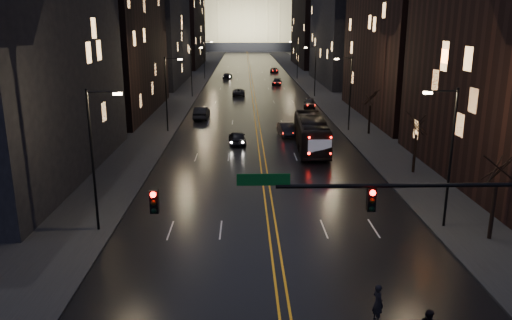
{
  "coord_description": "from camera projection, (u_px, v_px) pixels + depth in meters",
  "views": [
    {
      "loc": [
        -1.79,
        -19.45,
        12.64
      ],
      "look_at": [
        -0.97,
        13.29,
        3.71
      ],
      "focal_mm": 35.0,
      "sensor_mm": 36.0,
      "label": 1
    }
  ],
  "objects": [
    {
      "name": "building_left_mid",
      "position": [
        106.0,
        14.0,
        70.03
      ],
      "size": [
        12.0,
        30.0,
        28.0
      ],
      "primitive_type": "cube",
      "color": "black",
      "rests_on": "ground"
    },
    {
      "name": "capitol",
      "position": [
        246.0,
        15.0,
        258.75
      ],
      "size": [
        90.0,
        50.0,
        58.5
      ],
      "color": "black",
      "rests_on": "ground"
    },
    {
      "name": "streetlamp_right_mid",
      "position": [
        349.0,
        90.0,
        59.64
      ],
      "size": [
        2.13,
        0.25,
        9.0
      ],
      "color": "black",
      "rests_on": "ground"
    },
    {
      "name": "road",
      "position": [
        249.0,
        69.0,
        147.52
      ],
      "size": [
        20.0,
        320.0,
        0.02
      ],
      "primitive_type": "cube",
      "color": "black",
      "rests_on": "ground"
    },
    {
      "name": "ground",
      "position": [
        285.0,
        319.0,
        22.13
      ],
      "size": [
        900.0,
        900.0,
        0.0
      ],
      "primitive_type": "plane",
      "color": "black",
      "rests_on": "ground"
    },
    {
      "name": "tree_right_far",
      "position": [
        371.0,
        97.0,
        57.91
      ],
      "size": [
        2.4,
        2.4,
        6.65
      ],
      "color": "black",
      "rests_on": "ground"
    },
    {
      "name": "building_left_near",
      "position": [
        4.0,
        46.0,
        39.95
      ],
      "size": [
        12.0,
        28.0,
        22.0
      ],
      "primitive_type": "cube",
      "color": "black",
      "rests_on": "ground"
    },
    {
      "name": "building_left_far",
      "position": [
        154.0,
        37.0,
        107.73
      ],
      "size": [
        12.0,
        34.0,
        20.0
      ],
      "primitive_type": "cube",
      "color": "black",
      "rests_on": "ground"
    },
    {
      "name": "sidewalk_left",
      "position": [
        202.0,
        68.0,
        147.16
      ],
      "size": [
        8.0,
        320.0,
        0.16
      ],
      "primitive_type": "cube",
      "color": "black",
      "rests_on": "ground"
    },
    {
      "name": "pedestrian_a",
      "position": [
        378.0,
        303.0,
        21.74
      ],
      "size": [
        0.61,
        0.75,
        1.79
      ],
      "primitive_type": "imported",
      "rotation": [
        0.0,
        0.0,
        1.89
      ],
      "color": "black",
      "rests_on": "ground"
    },
    {
      "name": "receding_car_a",
      "position": [
        287.0,
        129.0,
        58.31
      ],
      "size": [
        2.16,
        4.79,
        1.52
      ],
      "primitive_type": "imported",
      "rotation": [
        0.0,
        0.0,
        0.12
      ],
      "color": "black",
      "rests_on": "ground"
    },
    {
      "name": "streetlamp_left_mid",
      "position": [
        168.0,
        90.0,
        59.11
      ],
      "size": [
        2.13,
        0.25,
        9.0
      ],
      "color": "black",
      "rests_on": "ground"
    },
    {
      "name": "traffic_signal",
      "position": [
        427.0,
        210.0,
        20.93
      ],
      "size": [
        17.29,
        0.45,
        7.0
      ],
      "color": "black",
      "rests_on": "ground"
    },
    {
      "name": "streetlamp_right_dist",
      "position": [
        297.0,
        58.0,
        117.51
      ],
      "size": [
        2.13,
        0.25,
        9.0
      ],
      "color": "black",
      "rests_on": "ground"
    },
    {
      "name": "receding_car_d",
      "position": [
        274.0,
        70.0,
        135.08
      ],
      "size": [
        2.34,
        4.79,
        1.31
      ],
      "primitive_type": "imported",
      "rotation": [
        0.0,
        0.0,
        -0.04
      ],
      "color": "black",
      "rests_on": "ground"
    },
    {
      "name": "streetlamp_left_far",
      "position": [
        192.0,
        69.0,
        88.05
      ],
      "size": [
        2.13,
        0.25,
        9.0
      ],
      "color": "black",
      "rests_on": "ground"
    },
    {
      "name": "tree_right_near",
      "position": [
        498.0,
        169.0,
        28.97
      ],
      "size": [
        2.4,
        2.4,
        6.65
      ],
      "color": "black",
      "rests_on": "ground"
    },
    {
      "name": "receding_car_b",
      "position": [
        309.0,
        103.0,
        77.98
      ],
      "size": [
        2.36,
        4.75,
        1.56
      ],
      "primitive_type": "imported",
      "rotation": [
        0.0,
        0.0,
        -0.12
      ],
      "color": "black",
      "rests_on": "ground"
    },
    {
      "name": "building_left_dist",
      "position": [
        181.0,
        27.0,
        153.5
      ],
      "size": [
        12.0,
        40.0,
        24.0
      ],
      "primitive_type": "cube",
      "color": "black",
      "rests_on": "ground"
    },
    {
      "name": "building_right_mid",
      "position": [
        348.0,
        23.0,
        107.95
      ],
      "size": [
        12.0,
        34.0,
        26.0
      ],
      "primitive_type": "cube",
      "color": "black",
      "rests_on": "ground"
    },
    {
      "name": "building_right_dist",
      "position": [
        316.0,
        30.0,
        154.78
      ],
      "size": [
        12.0,
        40.0,
        22.0
      ],
      "primitive_type": "cube",
      "color": "black",
      "rests_on": "ground"
    },
    {
      "name": "tree_right_mid",
      "position": [
        417.0,
        123.0,
        42.47
      ],
      "size": [
        2.4,
        2.4,
        6.65
      ],
      "color": "black",
      "rests_on": "ground"
    },
    {
      "name": "streetlamp_right_far",
      "position": [
        314.0,
        68.0,
        88.57
      ],
      "size": [
        2.13,
        0.25,
        9.0
      ],
      "color": "black",
      "rests_on": "ground"
    },
    {
      "name": "receding_car_c",
      "position": [
        277.0,
        82.0,
        106.97
      ],
      "size": [
        2.5,
        4.84,
        1.34
      ],
      "primitive_type": "imported",
      "rotation": [
        0.0,
        0.0,
        -0.14
      ],
      "color": "black",
      "rests_on": "ground"
    },
    {
      "name": "streetlamp_left_dist",
      "position": [
        205.0,
        58.0,
        116.99
      ],
      "size": [
        2.13,
        0.25,
        9.0
      ],
      "color": "black",
      "rests_on": "ground"
    },
    {
      "name": "streetlamp_right_near",
      "position": [
        448.0,
        151.0,
        30.7
      ],
      "size": [
        2.13,
        0.25,
        9.0
      ],
      "color": "black",
      "rests_on": "ground"
    },
    {
      "name": "center_line",
      "position": [
        249.0,
        68.0,
        147.51
      ],
      "size": [
        0.62,
        320.0,
        0.01
      ],
      "primitive_type": "cube",
      "color": "orange",
      "rests_on": "road"
    },
    {
      "name": "sidewalk_right",
      "position": [
        297.0,
        68.0,
        147.83
      ],
      "size": [
        8.0,
        320.0,
        0.16
      ],
      "primitive_type": "cube",
      "color": "black",
      "rests_on": "ground"
    },
    {
      "name": "bus",
      "position": [
        311.0,
        133.0,
        51.8
      ],
      "size": [
        3.38,
        12.34,
        3.41
      ],
      "primitive_type": "imported",
      "rotation": [
        0.0,
        0.0,
        -0.04
      ],
      "color": "black",
      "rests_on": "ground"
    },
    {
      "name": "oncoming_car_b",
      "position": [
        202.0,
        113.0,
        68.79
      ],
      "size": [
        2.01,
        5.26,
        1.71
      ],
      "primitive_type": "imported",
      "rotation": [
        0.0,
        0.0,
        3.1
      ],
      "color": "black",
      "rests_on": "ground"
    },
    {
      "name": "streetlamp_left_near",
      "position": [
        95.0,
        154.0,
        30.18
      ],
      "size": [
        2.13,
        0.25,
        9.0
      ],
      "color": "black",
      "rests_on": "ground"
    },
    {
      "name": "oncoming_car_c",
      "position": [
        239.0,
        92.0,
        91.12
      ],
      "size": [
        2.24,
        4.84,
        1.34
      ],
      "primitive_type": "imported",
      "rotation": [
        0.0,
        0.0,
        3.14
      ],
      "color": "black",
      "rests_on": "ground"
    },
    {
      "name": "oncoming_car_a",
      "position": [
        237.0,
        138.0,
        54.26
      ],
      "size": [
        2.08,
        4.43,
        1.47
      ],
      "primitive_type": "imported",
      "rotation": [
        0.0,
        0.0,
        3.22
      ],
      "color": "black",
      "rests_on": "ground"
    },
    {
      "name": "oncoming_car_d",
      "position": [
        227.0,
        76.0,
        119.89
      ],
      "size": [
        2.39,
        4.89,
        1.37
      ],
      "primitive_type": "imported",
      "rotation": [
        0.0,
        0.0,
        3.04
      ],
      "color": "black",
      "rests_on": "ground"
    }
  ]
}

